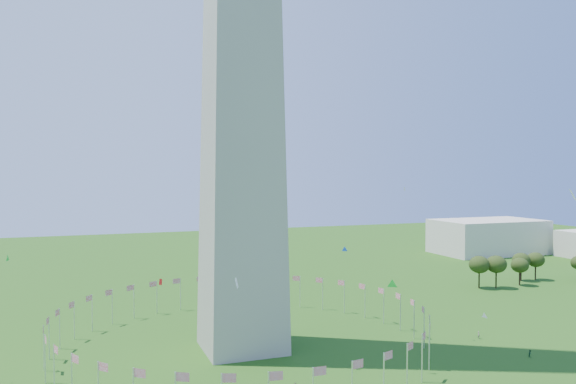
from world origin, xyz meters
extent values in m
cylinder|color=silver|center=(40.00, 50.00, 4.50)|extent=(0.24, 0.24, 9.00)
cylinder|color=silver|center=(39.39, 56.95, 4.50)|extent=(0.24, 0.24, 9.00)
cylinder|color=silver|center=(37.59, 63.68, 4.50)|extent=(0.24, 0.24, 9.00)
cylinder|color=silver|center=(34.64, 70.00, 4.50)|extent=(0.24, 0.24, 9.00)
cylinder|color=silver|center=(30.64, 75.71, 4.50)|extent=(0.24, 0.24, 9.00)
cylinder|color=silver|center=(25.71, 80.64, 4.50)|extent=(0.24, 0.24, 9.00)
cylinder|color=silver|center=(20.00, 84.64, 4.50)|extent=(0.24, 0.24, 9.00)
cylinder|color=silver|center=(13.68, 87.59, 4.50)|extent=(0.24, 0.24, 9.00)
cylinder|color=silver|center=(6.95, 89.39, 4.50)|extent=(0.24, 0.24, 9.00)
cylinder|color=silver|center=(0.00, 90.00, 4.50)|extent=(0.24, 0.24, 9.00)
cylinder|color=silver|center=(-6.95, 89.39, 4.50)|extent=(0.24, 0.24, 9.00)
cylinder|color=silver|center=(-13.68, 87.59, 4.50)|extent=(0.24, 0.24, 9.00)
cylinder|color=silver|center=(-20.00, 84.64, 4.50)|extent=(0.24, 0.24, 9.00)
cylinder|color=silver|center=(-25.71, 80.64, 4.50)|extent=(0.24, 0.24, 9.00)
cylinder|color=silver|center=(-30.64, 75.71, 4.50)|extent=(0.24, 0.24, 9.00)
cylinder|color=silver|center=(-34.64, 70.00, 4.50)|extent=(0.24, 0.24, 9.00)
cylinder|color=silver|center=(-37.59, 63.68, 4.50)|extent=(0.24, 0.24, 9.00)
cylinder|color=silver|center=(-39.39, 56.95, 4.50)|extent=(0.24, 0.24, 9.00)
cylinder|color=silver|center=(-40.00, 50.00, 4.50)|extent=(0.24, 0.24, 9.00)
cylinder|color=silver|center=(-39.39, 43.05, 4.50)|extent=(0.24, 0.24, 9.00)
cylinder|color=silver|center=(-37.59, 36.32, 4.50)|extent=(0.24, 0.24, 9.00)
cylinder|color=silver|center=(-34.64, 30.00, 4.50)|extent=(0.24, 0.24, 9.00)
cylinder|color=silver|center=(13.68, 12.41, 4.50)|extent=(0.24, 0.24, 9.00)
cylinder|color=silver|center=(20.00, 15.36, 4.50)|extent=(0.24, 0.24, 9.00)
cylinder|color=silver|center=(25.71, 19.36, 4.50)|extent=(0.24, 0.24, 9.00)
cylinder|color=silver|center=(30.64, 24.29, 4.50)|extent=(0.24, 0.24, 9.00)
cylinder|color=silver|center=(34.64, 30.00, 4.50)|extent=(0.24, 0.24, 9.00)
cylinder|color=silver|center=(37.59, 36.32, 4.50)|extent=(0.24, 0.24, 9.00)
cylinder|color=silver|center=(39.39, 43.05, 4.50)|extent=(0.24, 0.24, 9.00)
cube|color=beige|center=(150.00, 150.00, 8.00)|extent=(50.00, 30.00, 16.00)
imported|color=black|center=(17.47, 29.65, 0.90)|extent=(1.10, 1.11, 1.81)
imported|color=#194022|center=(55.00, 23.50, 0.77)|extent=(0.92, 0.85, 1.53)
imported|color=gray|center=(53.65, 38.00, 0.84)|extent=(0.49, 0.67, 1.68)
plane|color=green|center=(23.31, 26.01, 17.07)|extent=(1.65, 1.72, 2.27)
plane|color=white|center=(34.11, -5.93, 35.42)|extent=(1.67, 2.16, 2.05)
plane|color=green|center=(-46.45, 53.42, 21.85)|extent=(0.51, 1.61, 1.68)
plane|color=red|center=(-19.45, 35.23, 18.79)|extent=(1.31, 0.21, 1.32)
plane|color=green|center=(-9.45, 21.54, 35.39)|extent=(1.92, 0.74, 1.78)
plane|color=yellow|center=(37.63, 44.72, 34.81)|extent=(0.63, 0.90, 1.09)
plane|color=white|center=(44.69, 25.33, 9.21)|extent=(0.55, 1.27, 1.35)
plane|color=white|center=(-4.92, 36.24, 17.41)|extent=(2.08, 1.28, 2.05)
plane|color=blue|center=(18.65, 37.35, 22.59)|extent=(1.03, 0.66, 1.11)
ellipsoid|color=#304416|center=(91.57, 84.53, 5.31)|extent=(6.80, 6.80, 10.62)
ellipsoid|color=#304416|center=(97.05, 82.75, 5.36)|extent=(6.86, 6.86, 10.72)
ellipsoid|color=#304416|center=(107.64, 83.47, 4.64)|extent=(5.94, 5.94, 9.29)
ellipsoid|color=#304416|center=(114.14, 89.81, 4.92)|extent=(6.30, 6.30, 9.84)
ellipsoid|color=#304416|center=(120.30, 89.41, 4.89)|extent=(6.25, 6.25, 9.77)
camera|label=1|loc=(-32.84, -67.76, 38.68)|focal=35.00mm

